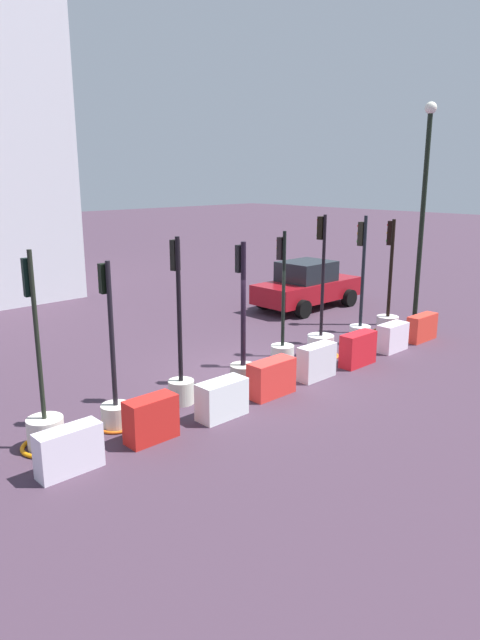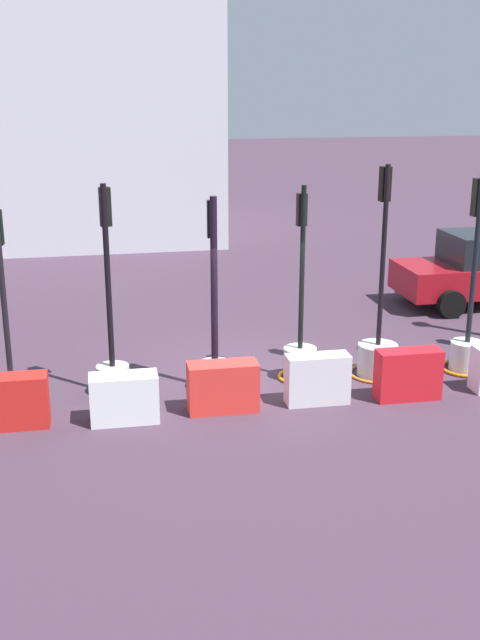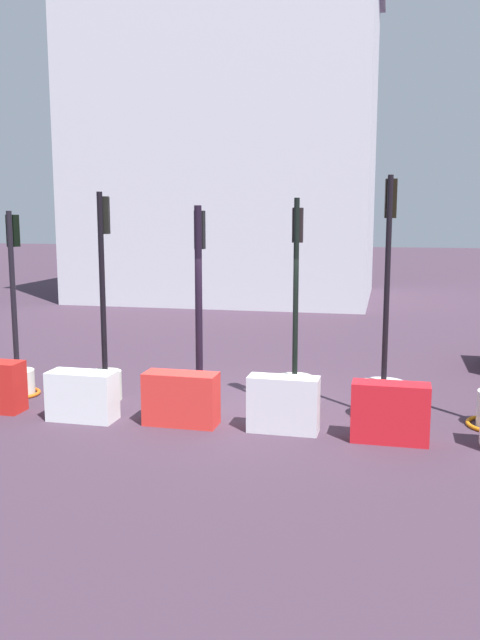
% 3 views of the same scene
% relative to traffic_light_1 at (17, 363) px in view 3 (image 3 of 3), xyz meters
% --- Properties ---
extents(ground_plane, '(120.00, 120.00, 0.00)m').
position_rel_traffic_light_1_xyz_m(ground_plane, '(4.14, 0.24, -0.58)').
color(ground_plane, '#402E3E').
extents(traffic_light_1, '(0.77, 0.77, 3.27)m').
position_rel_traffic_light_1_xyz_m(traffic_light_1, '(0.00, 0.00, 0.00)').
color(traffic_light_1, silver).
rests_on(traffic_light_1, ground_plane).
extents(traffic_light_2, '(0.56, 0.56, 3.59)m').
position_rel_traffic_light_1_xyz_m(traffic_light_2, '(1.67, 0.07, 0.19)').
color(traffic_light_2, beige).
rests_on(traffic_light_2, ground_plane).
extents(traffic_light_3, '(0.62, 0.62, 3.35)m').
position_rel_traffic_light_1_xyz_m(traffic_light_3, '(3.41, -0.06, 0.12)').
color(traffic_light_3, '#B1AC9E').
rests_on(traffic_light_3, ground_plane).
extents(traffic_light_4, '(0.79, 0.79, 3.47)m').
position_rel_traffic_light_1_xyz_m(traffic_light_4, '(4.98, 0.13, -0.03)').
color(traffic_light_4, beige).
rests_on(traffic_light_4, ground_plane).
extents(traffic_light_5, '(1.01, 1.01, 3.80)m').
position_rel_traffic_light_1_xyz_m(traffic_light_5, '(6.41, 0.03, -0.05)').
color(traffic_light_5, silver).
rests_on(traffic_light_5, ground_plane).
extents(construction_barrier_2, '(1.07, 0.49, 0.78)m').
position_rel_traffic_light_1_xyz_m(construction_barrier_2, '(1.79, -1.11, -0.19)').
color(construction_barrier_2, white).
rests_on(construction_barrier_2, ground_plane).
extents(construction_barrier_3, '(1.14, 0.48, 0.81)m').
position_rel_traffic_light_1_xyz_m(construction_barrier_3, '(3.38, -1.00, -0.17)').
color(construction_barrier_3, red).
rests_on(construction_barrier_3, ground_plane).
extents(construction_barrier_4, '(1.06, 0.40, 0.84)m').
position_rel_traffic_light_1_xyz_m(construction_barrier_4, '(4.97, -1.00, -0.16)').
color(construction_barrier_4, silver).
rests_on(construction_barrier_4, ground_plane).
extents(construction_barrier_5, '(1.09, 0.42, 0.86)m').
position_rel_traffic_light_1_xyz_m(construction_barrier_5, '(6.52, -1.11, -0.15)').
color(construction_barrier_5, red).
rests_on(construction_barrier_5, ground_plane).
extents(building_main_facade, '(11.40, 8.37, 12.08)m').
position_rel_traffic_light_1_xyz_m(building_main_facade, '(0.27, 15.39, 5.48)').
color(building_main_facade, silver).
rests_on(building_main_facade, ground_plane).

